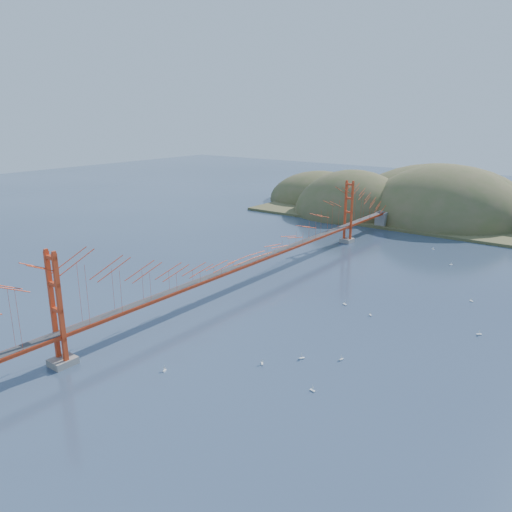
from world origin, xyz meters
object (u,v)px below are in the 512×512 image
Objects in this scene: sailboat_2 at (313,390)px; sailboat_0 at (341,359)px; bridge at (251,236)px; sailboat_1 at (370,314)px.

sailboat_0 is (-0.71, 6.76, -0.01)m from sailboat_2.
sailboat_1 is (18.79, -0.49, -6.87)m from bridge.
sailboat_2 reaches higher than sailboat_1.
bridge is 30.21m from sailboat_2.
sailboat_1 is at bearing 99.60° from sailboat_2.
sailboat_0 is at bearing -30.95° from bridge.
sailboat_2 is 1.07× the size of sailboat_0.
sailboat_1 is (-3.22, 19.04, -0.01)m from sailboat_2.
sailboat_0 is (21.30, -12.77, -6.87)m from bridge.
sailboat_2 is 1.07× the size of sailboat_1.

